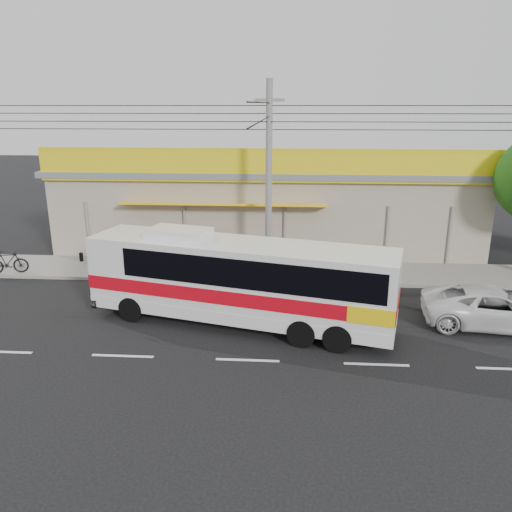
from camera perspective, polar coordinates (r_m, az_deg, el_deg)
The scene contains 9 objects.
ground at distance 18.21m, azimuth -0.31°, elevation -8.04°, with size 120.00×120.00×0.00m, color black.
sidewalk at distance 23.75m, azimuth 0.75°, elevation -1.75°, with size 30.00×3.20×0.15m, color gray.
lane_markings at distance 15.99m, azimuth -0.98°, elevation -11.83°, with size 50.00×0.12×0.01m, color silver, non-canonical shape.
storefront_building at distance 28.54m, azimuth 1.38°, elevation 6.08°, with size 22.60×9.20×5.70m.
coach_bus at distance 17.71m, azimuth -1.43°, elevation -2.44°, with size 11.26×5.02×3.40m.
motorbike_red at distance 22.81m, azimuth -7.48°, elevation -1.16°, with size 0.67×1.91×1.01m, color maroon.
motorbike_dark at distance 25.79m, azimuth -26.50°, elevation -0.62°, with size 0.51×1.80×1.08m, color black.
white_car at distance 19.93m, azimuth 25.67°, elevation -5.35°, with size 2.33×5.06×1.41m, color silver.
utility_pole at distance 21.88m, azimuth 1.52°, elevation 15.66°, with size 34.00×14.00×8.73m.
Camera 1 is at (1.22, -16.45, 7.72)m, focal length 35.00 mm.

